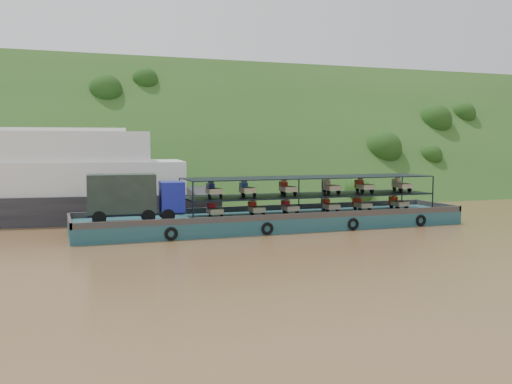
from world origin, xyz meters
name	(u,v)px	position (x,y,z in m)	size (l,w,h in m)	color
ground	(289,231)	(0.00, 0.00, 0.00)	(160.00, 160.00, 0.00)	brown
hillside	(193,196)	(0.00, 36.00, 0.00)	(140.00, 28.00, 28.00)	#1E3D16
cargo_barge	(257,215)	(-2.26, 1.89, 1.28)	(35.00, 7.18, 5.09)	#16434D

